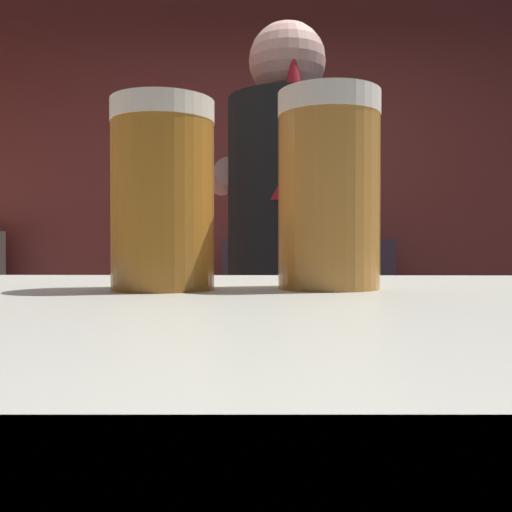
% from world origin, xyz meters
% --- Properties ---
extents(wall_back, '(5.20, 0.10, 2.70)m').
position_xyz_m(wall_back, '(0.00, 2.20, 1.35)').
color(wall_back, brown).
rests_on(wall_back, ground).
extents(prep_counter, '(2.10, 0.60, 0.89)m').
position_xyz_m(prep_counter, '(0.35, 0.68, 0.44)').
color(prep_counter, brown).
rests_on(prep_counter, ground).
extents(back_shelf, '(0.97, 0.36, 1.14)m').
position_xyz_m(back_shelf, '(0.18, 1.92, 0.57)').
color(back_shelf, '#3F3244').
rests_on(back_shelf, ground).
extents(bartender, '(0.46, 0.54, 1.73)m').
position_xyz_m(bartender, '(0.01, 0.22, 1.00)').
color(bartender, '#382D38').
rests_on(bartender, ground).
extents(mixing_bowl, '(0.18, 0.18, 0.05)m').
position_xyz_m(mixing_bowl, '(-0.36, 0.75, 0.91)').
color(mixing_bowl, slate).
rests_on(mixing_bowl, prep_counter).
extents(chefs_knife, '(0.24, 0.11, 0.01)m').
position_xyz_m(chefs_knife, '(0.29, 0.63, 0.89)').
color(chefs_knife, silver).
rests_on(chefs_knife, prep_counter).
extents(pint_glass_near, '(0.07, 0.07, 0.13)m').
position_xyz_m(pint_glass_near, '(-0.12, -0.98, 1.13)').
color(pint_glass_near, '#B16D24').
rests_on(pint_glass_near, bar_counter).
extents(pint_glass_far, '(0.07, 0.07, 0.14)m').
position_xyz_m(pint_glass_far, '(0.00, -0.97, 1.13)').
color(pint_glass_far, '#BE7C36').
rests_on(pint_glass_far, bar_counter).
extents(bottle_olive_oil, '(0.07, 0.07, 0.21)m').
position_xyz_m(bottle_olive_oil, '(0.38, 1.89, 1.22)').
color(bottle_olive_oil, '#4B862D').
rests_on(bottle_olive_oil, back_shelf).
extents(bottle_hot_sauce, '(0.06, 0.06, 0.26)m').
position_xyz_m(bottle_hot_sauce, '(-0.16, 1.91, 1.24)').
color(bottle_hot_sauce, black).
rests_on(bottle_hot_sauce, back_shelf).
extents(bottle_vinegar, '(0.07, 0.07, 0.24)m').
position_xyz_m(bottle_vinegar, '(0.43, 2.01, 1.23)').
color(bottle_vinegar, '#43853C').
rests_on(bottle_vinegar, back_shelf).
extents(bottle_soy, '(0.06, 0.06, 0.21)m').
position_xyz_m(bottle_soy, '(0.24, 1.89, 1.22)').
color(bottle_soy, red).
rests_on(bottle_soy, back_shelf).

